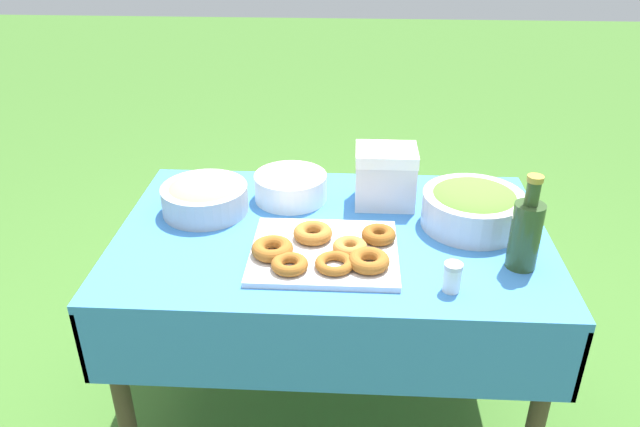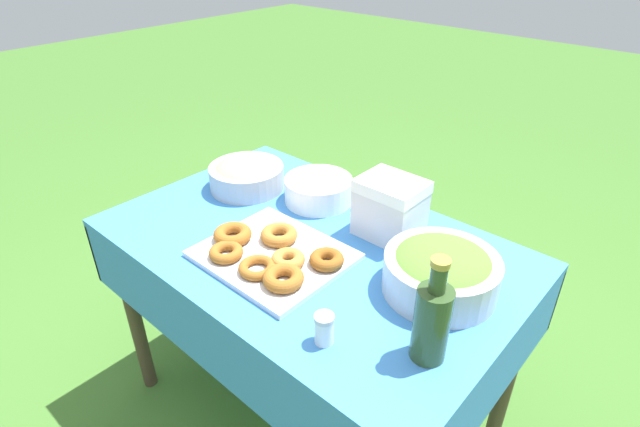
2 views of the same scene
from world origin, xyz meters
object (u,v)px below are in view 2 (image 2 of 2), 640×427
at_px(olive_oil_bottle, 432,320).
at_px(cooler_box, 390,208).
at_px(pasta_bowl, 247,174).
at_px(donut_platter, 271,254).
at_px(plate_stack, 318,190).
at_px(salad_bowl, 441,270).

relative_size(olive_oil_bottle, cooler_box, 1.41).
height_order(pasta_bowl, donut_platter, pasta_bowl).
distance_m(plate_stack, olive_oil_bottle, 0.73).
bearing_deg(cooler_box, donut_platter, -117.09).
distance_m(plate_stack, cooler_box, 0.30).
bearing_deg(pasta_bowl, donut_platter, -32.60).
xyz_separation_m(donut_platter, plate_stack, (-0.13, 0.34, 0.02)).
height_order(salad_bowl, olive_oil_bottle, olive_oil_bottle).
bearing_deg(salad_bowl, cooler_box, 152.59).
bearing_deg(olive_oil_bottle, plate_stack, 151.04).
relative_size(salad_bowl, pasta_bowl, 1.13).
bearing_deg(donut_platter, olive_oil_bottle, -1.63).
bearing_deg(pasta_bowl, olive_oil_bottle, -16.07).
bearing_deg(plate_stack, salad_bowl, -14.50).
bearing_deg(olive_oil_bottle, pasta_bowl, 163.93).
height_order(olive_oil_bottle, cooler_box, olive_oil_bottle).
distance_m(salad_bowl, donut_platter, 0.46).
xyz_separation_m(pasta_bowl, cooler_box, (0.55, 0.09, 0.04)).
xyz_separation_m(salad_bowl, pasta_bowl, (-0.80, 0.04, -0.01)).
distance_m(pasta_bowl, olive_oil_bottle, 0.93).
relative_size(donut_platter, olive_oil_bottle, 1.56).
distance_m(salad_bowl, pasta_bowl, 0.80).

